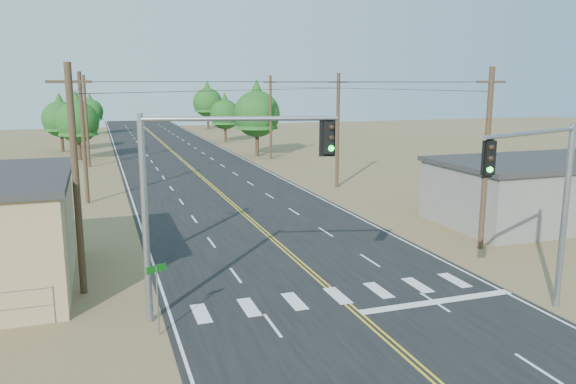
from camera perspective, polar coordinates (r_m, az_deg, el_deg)
name	(u,v)px	position (r m, az deg, el deg)	size (l,w,h in m)	color
road	(227,199)	(45.20, -6.27, -0.70)	(15.00, 200.00, 0.02)	black
building_right	(550,191)	(41.47, 25.07, 0.06)	(15.00, 8.00, 4.00)	gray
utility_pole_left_near	(76,179)	(25.57, -20.75, 1.23)	(1.80, 0.30, 10.00)	#4C3826
utility_pole_left_mid	(83,137)	(45.42, -20.06, 5.28)	(1.80, 0.30, 10.00)	#4C3826
utility_pole_left_far	(86,120)	(65.36, -19.79, 6.86)	(1.80, 0.30, 10.00)	#4C3826
utility_pole_right_near	(486,158)	(32.47, 19.49, 3.26)	(1.80, 0.30, 10.00)	#4C3826
utility_pole_right_mid	(338,130)	(49.63, 5.07, 6.34)	(1.80, 0.30, 10.00)	#4C3826
utility_pole_right_far	(271,117)	(68.36, -1.77, 7.66)	(1.80, 0.30, 10.00)	#4C3826
signal_mast_left	(202,182)	(21.28, -8.77, 1.06)	(7.16, 2.24, 8.08)	gray
signal_mast_right	(545,191)	(23.43, 24.67, 0.13)	(5.88, 2.33, 7.60)	gray
street_sign	(157,288)	(21.23, -13.15, -9.53)	(0.74, 0.35, 2.69)	gray
tree_left_near	(77,118)	(71.97, -20.62, 7.08)	(4.96, 4.96, 8.27)	#3F2D1E
tree_left_mid	(60,115)	(81.37, -22.14, 7.22)	(4.78, 4.78, 7.96)	#3F2D1E
tree_left_far	(90,109)	(106.63, -19.46, 7.95)	(4.46, 4.46, 7.43)	#3F2D1E
tree_right_near	(257,109)	(71.00, -3.19, 8.40)	(5.78, 5.78, 9.63)	#3F2D1E
tree_right_mid	(225,112)	(89.07, -6.43, 8.13)	(4.64, 4.64, 7.73)	#3F2D1E
tree_right_far	(208,99)	(114.22, -8.18, 9.29)	(5.76, 5.76, 9.61)	#3F2D1E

